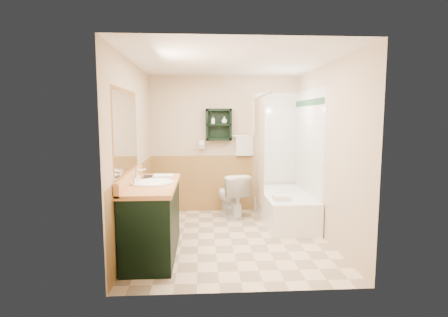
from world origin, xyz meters
TOP-DOWN VIEW (x-y plane):
  - floor at (0.00, 0.00)m, footprint 3.00×3.00m
  - back_wall at (0.00, 1.52)m, footprint 2.60×0.04m
  - left_wall at (-1.32, 0.00)m, footprint 0.04×3.00m
  - right_wall at (1.32, 0.00)m, footprint 0.04×3.00m
  - ceiling at (0.00, 0.00)m, footprint 2.60×3.00m
  - wainscot_left at (-1.29, 0.00)m, footprint 2.98×2.98m
  - wainscot_back at (0.00, 1.49)m, footprint 2.58×2.58m
  - mirror_frame at (-1.27, -0.55)m, footprint 1.30×1.30m
  - mirror_glass at (-1.27, -0.55)m, footprint 1.20×1.20m
  - tile_right at (1.28, 0.75)m, footprint 1.50×1.50m
  - tile_back at (1.03, 1.48)m, footprint 0.95×0.95m
  - tile_accent at (1.27, 0.75)m, footprint 1.50×1.50m
  - wall_shelf at (-0.10, 1.41)m, footprint 0.45×0.15m
  - hair_dryer at (-0.40, 1.43)m, footprint 0.10×0.24m
  - towel_bar at (0.35, 1.45)m, footprint 0.40×0.06m
  - curtain_rod at (0.53, 0.75)m, footprint 0.03×1.60m
  - shower_curtain at (0.53, 0.92)m, footprint 1.05×1.05m
  - vanity at (-0.99, -0.49)m, footprint 0.59×1.40m
  - bathtub at (0.93, 0.68)m, footprint 0.71×1.50m
  - toilet at (0.09, 1.06)m, footprint 0.62×0.84m
  - counter_towel at (-0.89, -0.13)m, footprint 0.26×0.20m
  - vanity_book at (-1.16, -0.13)m, footprint 0.17×0.03m
  - tub_towel at (0.76, 0.25)m, footprint 0.23×0.19m
  - soap_bottle_a at (-0.20, 1.40)m, footprint 0.07×0.13m
  - soap_bottle_b at (-0.00, 1.40)m, footprint 0.12×0.14m

SIDE VIEW (x-z plane):
  - floor at x=0.00m, z-range 0.00..0.00m
  - bathtub at x=0.93m, z-range 0.00..0.48m
  - toilet at x=0.09m, z-range 0.00..0.74m
  - vanity at x=-0.99m, z-range 0.00..0.89m
  - wainscot_left at x=-1.29m, z-range 0.00..1.00m
  - wainscot_back at x=0.00m, z-range 0.00..1.00m
  - tub_towel at x=0.76m, z-range 0.48..0.55m
  - counter_towel at x=-0.89m, z-range 0.89..0.93m
  - vanity_book at x=-1.16m, z-range 0.89..1.12m
  - tile_right at x=1.28m, z-range 0.00..2.10m
  - tile_back at x=1.03m, z-range 0.00..2.10m
  - shower_curtain at x=0.53m, z-range 0.30..2.00m
  - back_wall at x=0.00m, z-range 0.00..2.40m
  - left_wall at x=-1.32m, z-range 0.00..2.40m
  - right_wall at x=1.32m, z-range 0.00..2.40m
  - hair_dryer at x=-0.40m, z-range 1.11..1.29m
  - towel_bar at x=0.35m, z-range 1.15..1.55m
  - mirror_frame at x=-1.27m, z-range 1.00..2.00m
  - mirror_glass at x=-1.27m, z-range 1.05..1.95m
  - wall_shelf at x=-0.10m, z-range 1.27..1.83m
  - soap_bottle_a at x=-0.20m, z-range 1.56..1.62m
  - soap_bottle_b at x=0.00m, z-range 1.56..1.66m
  - tile_accent at x=1.27m, z-range 1.85..1.95m
  - curtain_rod at x=0.53m, z-range 1.98..2.02m
  - ceiling at x=0.00m, z-range 2.40..2.44m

